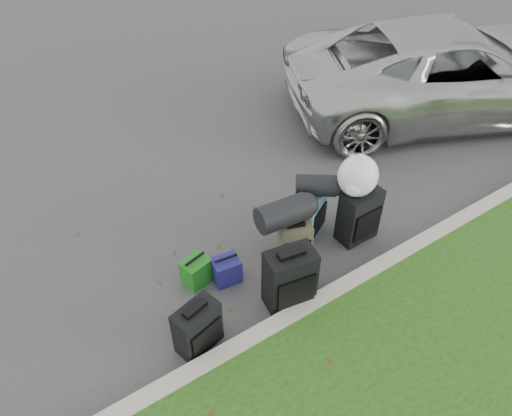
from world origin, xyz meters
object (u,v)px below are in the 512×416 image
suv (449,70)px  suitcase_large_black_right (359,215)px  suitcase_olive (295,241)px  suitcase_large_black_left (290,279)px  suitcase_teal (309,214)px  tote_navy (226,270)px  suitcase_small_black (197,328)px  tote_green (196,271)px

suv → suitcase_large_black_right: 3.58m
suitcase_olive → suitcase_large_black_left: bearing=-110.9°
suitcase_large_black_right → suitcase_olive: bearing=169.1°
suitcase_teal → tote_navy: bearing=156.1°
suitcase_small_black → suitcase_large_black_right: bearing=-6.8°
suv → suitcase_small_black: bearing=131.8°
tote_green → tote_navy: tote_green is taller
suv → tote_navy: 5.11m
tote_navy → tote_green: bearing=158.0°
suitcase_olive → tote_navy: size_ratio=1.60×
suitcase_teal → tote_navy: 1.26m
suitcase_olive → suitcase_large_black_right: suitcase_large_black_right is taller
tote_navy → suitcase_olive: bearing=-1.1°
suv → suitcase_olive: suv is taller
suitcase_olive → suitcase_large_black_right: bearing=10.8°
suitcase_teal → tote_navy: size_ratio=1.90×
suitcase_small_black → tote_navy: bearing=26.7°
suv → suitcase_teal: bearing=130.9°
suitcase_large_black_right → suitcase_large_black_left: bearing=-165.7°
tote_navy → suitcase_large_black_left: bearing=-49.5°
suv → tote_green: bearing=125.4°
suitcase_olive → suitcase_large_black_right: size_ratio=0.71×
suitcase_olive → tote_navy: suitcase_olive is taller
suitcase_large_black_left → tote_navy: bearing=133.0°
suv → suitcase_large_black_left: size_ratio=7.02×
suitcase_large_black_right → suitcase_teal: bearing=138.6°
suitcase_small_black → suitcase_large_black_left: bearing=-16.9°
suitcase_large_black_right → tote_green: (-1.99, 0.45, -0.19)m
suitcase_large_black_left → suitcase_olive: suitcase_large_black_left is taller
suv → tote_green: (-5.22, -1.06, -0.56)m
suitcase_teal → suitcase_large_black_right: bearing=-69.1°
suv → suitcase_olive: size_ratio=10.21×
suitcase_large_black_left → suitcase_small_black: bearing=-172.8°
suitcase_olive → tote_green: (-1.14, 0.30, -0.09)m
suitcase_olive → tote_navy: bearing=-168.0°
suitcase_large_black_left → suitcase_teal: (0.84, 0.73, -0.07)m
suitcase_large_black_left → suitcase_olive: bearing=58.6°
tote_green → suitcase_olive: bearing=-27.9°
tote_navy → suv: bearing=21.6°
suitcase_small_black → suitcase_olive: size_ratio=1.11×
suitcase_small_black → suitcase_olive: (1.52, 0.44, -0.03)m
suv → suitcase_large_black_left: bearing=136.3°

